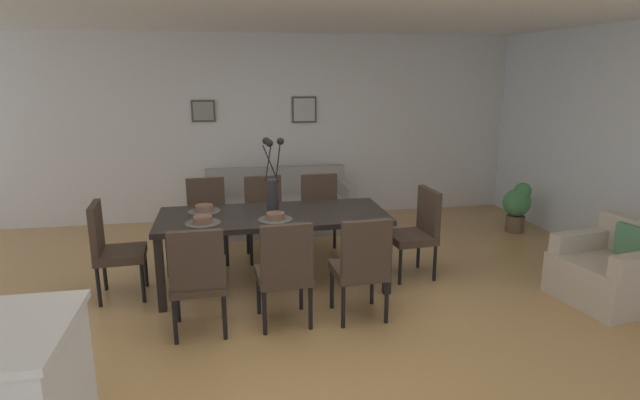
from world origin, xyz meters
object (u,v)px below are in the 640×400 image
(sofa, at_px, (279,209))
(armchair, at_px, (613,271))
(potted_plant, at_px, (517,205))
(dining_chair_near_right, at_px, (207,216))
(dining_chair_near_left, at_px, (198,276))
(bowl_near_right, at_px, (204,208))
(dining_chair_mid_right, at_px, (321,211))
(bowl_far_left, at_px, (275,215))
(dining_chair_far_right, at_px, (265,213))
(dining_chair_mid_left, at_px, (362,264))
(dining_chair_head_east, at_px, (418,228))
(framed_picture_center, at_px, (304,110))
(centerpiece_vase, at_px, (273,185))
(dining_chair_far_left, at_px, (285,269))
(dining_chair_head_west, at_px, (111,246))
(bowl_near_left, at_px, (203,219))
(framed_picture_left, at_px, (203,111))
(dining_table, at_px, (273,221))

(sofa, bearing_deg, armchair, -45.12)
(potted_plant, bearing_deg, armchair, -97.79)
(potted_plant, bearing_deg, dining_chair_near_right, -175.63)
(dining_chair_near_left, xyz_separation_m, bowl_near_right, (0.03, 1.10, 0.27))
(dining_chair_near_right, bearing_deg, dining_chair_mid_right, -1.07)
(bowl_near_right, height_order, bowl_far_left, same)
(dining_chair_far_right, xyz_separation_m, dining_chair_mid_left, (0.68, -1.73, 0.00))
(dining_chair_near_right, relative_size, dining_chair_mid_right, 1.00)
(dining_chair_mid_left, bearing_deg, dining_chair_head_east, 46.00)
(dining_chair_head_east, distance_m, potted_plant, 2.20)
(dining_chair_far_right, relative_size, framed_picture_center, 2.49)
(centerpiece_vase, relative_size, sofa, 0.38)
(dining_chair_near_right, xyz_separation_m, framed_picture_center, (1.37, 1.64, 1.04))
(dining_chair_far_left, height_order, dining_chair_head_west, same)
(dining_chair_mid_left, bearing_deg, dining_chair_head_west, 158.22)
(armchair, xyz_separation_m, potted_plant, (0.29, 2.10, 0.09))
(bowl_far_left, bearing_deg, dining_chair_near_left, -134.89)
(armchair, bearing_deg, bowl_near_left, 168.96)
(dining_chair_near_left, bearing_deg, framed_picture_center, 67.82)
(dining_chair_near_right, height_order, dining_chair_mid_right, same)
(centerpiece_vase, bearing_deg, dining_chair_head_west, -179.63)
(bowl_near_left, distance_m, bowl_far_left, 0.66)
(dining_chair_near_left, bearing_deg, centerpiece_vase, 52.54)
(dining_chair_far_right, relative_size, potted_plant, 1.37)
(dining_chair_far_right, bearing_deg, centerpiece_vase, -88.61)
(framed_picture_left, bearing_deg, potted_plant, -18.34)
(dining_chair_near_left, relative_size, dining_chair_head_west, 1.00)
(dining_chair_far_right, relative_size, bowl_near_left, 5.41)
(dining_table, bearing_deg, dining_chair_mid_left, -53.09)
(framed_picture_left, bearing_deg, framed_picture_center, -0.00)
(dining_chair_mid_right, xyz_separation_m, bowl_far_left, (-0.63, -1.05, 0.27))
(bowl_far_left, distance_m, potted_plant, 3.64)
(dining_chair_mid_left, bearing_deg, sofa, 98.49)
(dining_chair_mid_right, relative_size, bowl_near_right, 5.41)
(dining_chair_far_left, distance_m, armchair, 3.05)
(dining_chair_head_east, bearing_deg, dining_chair_near_left, -157.92)
(dining_chair_far_right, height_order, sofa, dining_chair_far_right)
(centerpiece_vase, bearing_deg, dining_chair_far_left, -89.69)
(dining_chair_mid_right, xyz_separation_m, dining_chair_head_west, (-2.14, -0.85, 0.00))
(dining_chair_far_left, relative_size, dining_chair_head_east, 1.00)
(dining_table, bearing_deg, armchair, -16.96)
(dining_chair_near_left, height_order, dining_chair_head_east, same)
(dining_chair_head_east, relative_size, bowl_near_left, 5.41)
(dining_chair_head_east, bearing_deg, bowl_near_right, 174.10)
(bowl_far_left, relative_size, sofa, 0.09)
(dining_chair_head_east, xyz_separation_m, centerpiece_vase, (-1.49, 0.02, 0.51))
(dining_chair_head_west, relative_size, bowl_near_right, 5.41)
(dining_chair_mid_right, bearing_deg, dining_chair_far_right, 179.27)
(bowl_far_left, height_order, sofa, bowl_far_left)
(dining_chair_near_left, xyz_separation_m, armchair, (3.74, -0.03, -0.23))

